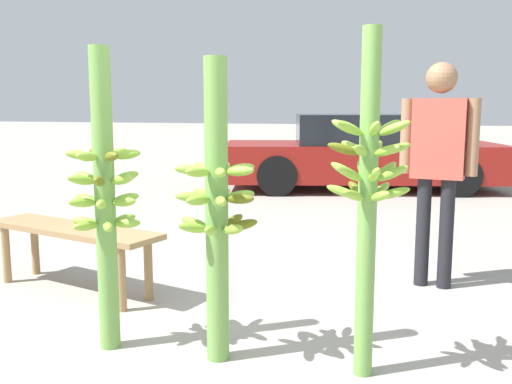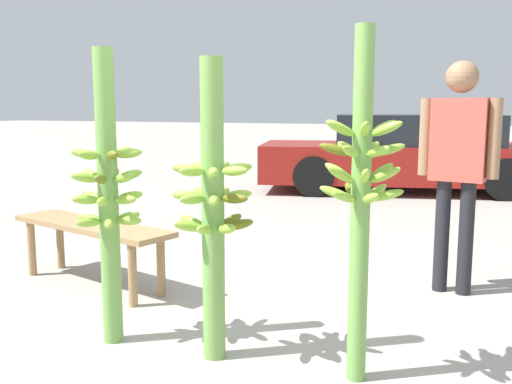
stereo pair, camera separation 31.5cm
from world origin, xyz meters
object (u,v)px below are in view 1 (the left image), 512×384
Objects in this scene: vendor_person at (438,153)px; market_bench at (73,237)px; banana_stalk_right at (368,192)px; parked_car at (364,153)px; banana_stalk_left at (105,198)px; banana_stalk_center at (217,209)px.

market_bench is at bearing 27.22° from vendor_person.
vendor_person is (0.36, 1.59, 0.07)m from banana_stalk_right.
vendor_person is at bearing 77.11° from banana_stalk_right.
banana_stalk_right is at bearing 171.44° from parked_car.
banana_stalk_center is at bearing 2.29° from banana_stalk_left.
banana_stalk_center is 1.66m from market_bench.
vendor_person reaches higher than market_bench.
banana_stalk_center is 6.65m from parked_car.
banana_stalk_right reaches higher than banana_stalk_center.
market_bench is (-2.53, -0.84, -0.60)m from vendor_person.
market_bench is 6.06m from parked_car.
banana_stalk_left reaches higher than parked_car.
market_bench is at bearing 150.79° from banana_stalk_center.
banana_stalk_center is 0.77m from banana_stalk_right.
vendor_person is 1.09× the size of market_bench.
market_bench is (-0.76, 0.81, -0.45)m from banana_stalk_left.
parked_car is (0.13, 6.65, -0.22)m from banana_stalk_center.
market_bench is at bearing 133.41° from banana_stalk_left.
parked_car is at bearing -69.91° from vendor_person.
banana_stalk_right reaches higher than vendor_person.
banana_stalk_left reaches higher than banana_stalk_center.
banana_stalk_right is 1.04× the size of vendor_person.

